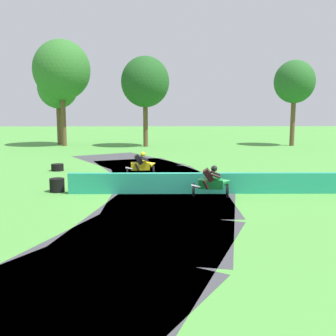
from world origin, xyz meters
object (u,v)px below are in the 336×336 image
motorcycle_lead_green (212,182)px  tire_stack_mid_a (57,185)px  tire_stack_mid_b (57,167)px  motorcycle_chase_yellow (142,165)px

motorcycle_lead_green → tire_stack_mid_a: size_ratio=2.61×
motorcycle_lead_green → tire_stack_mid_a: 6.89m
motorcycle_lead_green → tire_stack_mid_a: (-6.74, 1.35, -0.36)m
tire_stack_mid_b → motorcycle_lead_green: bearing=-41.7°
motorcycle_chase_yellow → tire_stack_mid_a: size_ratio=2.57×
motorcycle_lead_green → motorcycle_chase_yellow: 5.92m
tire_stack_mid_a → motorcycle_chase_yellow: bearing=45.5°
motorcycle_chase_yellow → tire_stack_mid_b: 5.61m
motorcycle_lead_green → tire_stack_mid_b: (-8.23, 7.33, -0.46)m
motorcycle_chase_yellow → tire_stack_mid_a: bearing=-134.5°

